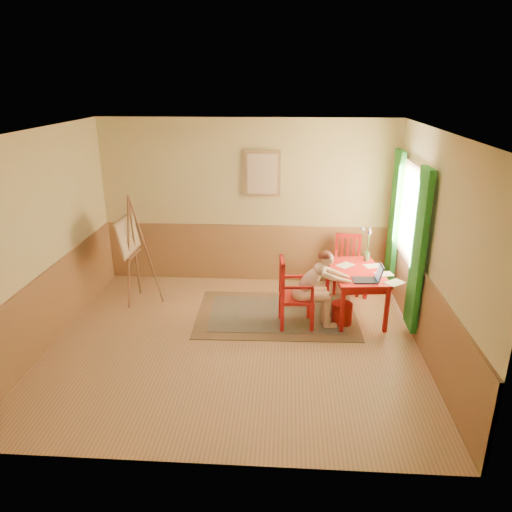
# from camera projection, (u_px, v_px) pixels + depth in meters

# --- Properties ---
(room) EXTENTS (5.04, 4.54, 2.84)m
(room) POSITION_uv_depth(u_px,v_px,m) (234.00, 244.00, 6.14)
(room) COLOR tan
(room) RESTS_ON ground
(wainscot) EXTENTS (5.00, 4.50, 1.00)m
(wainscot) POSITION_uv_depth(u_px,v_px,m) (240.00, 285.00, 7.20)
(wainscot) COLOR #A27047
(wainscot) RESTS_ON room
(window) EXTENTS (0.12, 2.01, 2.20)m
(window) POSITION_uv_depth(u_px,v_px,m) (407.00, 227.00, 7.04)
(window) COLOR white
(window) RESTS_ON room
(wall_portrait) EXTENTS (0.60, 0.05, 0.76)m
(wall_portrait) POSITION_uv_depth(u_px,v_px,m) (262.00, 174.00, 8.02)
(wall_portrait) COLOR #9F7855
(wall_portrait) RESTS_ON room
(rug) EXTENTS (2.44, 1.66, 0.02)m
(rug) POSITION_uv_depth(u_px,v_px,m) (276.00, 314.00, 7.37)
(rug) COLOR #8C7251
(rug) RESTS_ON room
(table) EXTENTS (0.85, 1.27, 0.72)m
(table) POSITION_uv_depth(u_px,v_px,m) (356.00, 276.00, 7.17)
(table) COLOR red
(table) RESTS_ON room
(chair_left) EXTENTS (0.50, 0.49, 1.02)m
(chair_left) POSITION_uv_depth(u_px,v_px,m) (293.00, 293.00, 6.88)
(chair_left) COLOR red
(chair_left) RESTS_ON room
(chair_back) EXTENTS (0.47, 0.48, 0.96)m
(chair_back) POSITION_uv_depth(u_px,v_px,m) (347.00, 264.00, 8.07)
(chair_back) COLOR red
(chair_back) RESTS_ON room
(figure) EXTENTS (0.86, 0.39, 1.15)m
(figure) POSITION_uv_depth(u_px,v_px,m) (315.00, 285.00, 6.84)
(figure) COLOR beige
(figure) RESTS_ON room
(laptop) EXTENTS (0.41, 0.26, 0.24)m
(laptop) POSITION_uv_depth(u_px,v_px,m) (370.00, 278.00, 6.75)
(laptop) COLOR #1E2338
(laptop) RESTS_ON table
(papers) EXTENTS (0.93, 0.95, 0.00)m
(papers) POSITION_uv_depth(u_px,v_px,m) (374.00, 272.00, 7.09)
(papers) COLOR white
(papers) RESTS_ON table
(vase) EXTENTS (0.19, 0.28, 0.53)m
(vase) POSITION_uv_depth(u_px,v_px,m) (367.00, 246.00, 7.46)
(vase) COLOR #3F724C
(vase) RESTS_ON table
(wastebasket) EXTENTS (0.31, 0.31, 0.32)m
(wastebasket) POSITION_uv_depth(u_px,v_px,m) (342.00, 313.00, 7.05)
(wastebasket) COLOR red
(wastebasket) RESTS_ON room
(easel) EXTENTS (0.59, 0.77, 1.74)m
(easel) POSITION_uv_depth(u_px,v_px,m) (130.00, 240.00, 7.50)
(easel) COLOR #906142
(easel) RESTS_ON room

